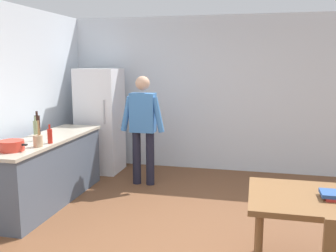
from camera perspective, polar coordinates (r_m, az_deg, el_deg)
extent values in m
plane|color=brown|center=(4.13, 1.69, -17.72)|extent=(14.00, 14.00, 0.00)
cube|color=silver|center=(6.66, 6.94, 4.86)|extent=(6.40, 0.12, 2.70)
cube|color=#4C5666|center=(5.37, -17.99, -6.68)|extent=(0.60, 2.12, 0.86)
cube|color=#B2A893|center=(5.27, -18.25, -1.97)|extent=(0.64, 2.20, 0.04)
cube|color=white|center=(6.62, -10.32, 0.82)|extent=(0.70, 0.64, 1.80)
cylinder|color=#B2B2B7|center=(6.19, -9.76, 2.11)|extent=(0.02, 0.02, 0.40)
cylinder|color=#1E1E2D|center=(5.91, -4.80, -4.85)|extent=(0.13, 0.13, 0.84)
cylinder|color=#1E1E2D|center=(5.85, -2.74, -4.98)|extent=(0.13, 0.13, 0.84)
cube|color=#3D75B7|center=(5.74, -3.86, 2.05)|extent=(0.38, 0.22, 0.60)
sphere|color=tan|center=(5.70, -3.91, 6.54)|extent=(0.22, 0.22, 0.22)
cylinder|color=#3D75B7|center=(5.79, -6.34, 1.87)|extent=(0.20, 0.09, 0.55)
cylinder|color=#3D75B7|center=(5.64, -1.55, 1.73)|extent=(0.20, 0.09, 0.55)
cube|color=brown|center=(3.56, 23.76, -10.41)|extent=(1.40, 0.90, 0.05)
cylinder|color=brown|center=(3.96, 13.63, -13.64)|extent=(0.06, 0.06, 0.70)
cylinder|color=red|center=(4.63, -22.80, -2.80)|extent=(0.28, 0.28, 0.12)
cube|color=black|center=(4.53, -21.07, -2.69)|extent=(0.06, 0.03, 0.02)
cylinder|color=tan|center=(4.74, -19.26, -2.18)|extent=(0.11, 0.11, 0.14)
cylinder|color=olive|center=(4.71, -19.12, -0.51)|extent=(0.02, 0.05, 0.22)
cylinder|color=olive|center=(4.69, -19.21, -0.54)|extent=(0.02, 0.04, 0.22)
cylinder|color=black|center=(5.46, -19.34, 0.06)|extent=(0.08, 0.08, 0.28)
cylinder|color=black|center=(5.43, -19.43, 1.83)|extent=(0.03, 0.03, 0.06)
cylinder|color=gray|center=(5.09, -19.57, -0.71)|extent=(0.06, 0.06, 0.26)
cylinder|color=gray|center=(5.07, -19.67, 1.07)|extent=(0.02, 0.02, 0.06)
cylinder|color=#B22319|center=(4.89, -17.60, -1.50)|extent=(0.06, 0.06, 0.18)
cylinder|color=#B22319|center=(4.87, -17.67, -0.12)|extent=(0.02, 0.02, 0.06)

